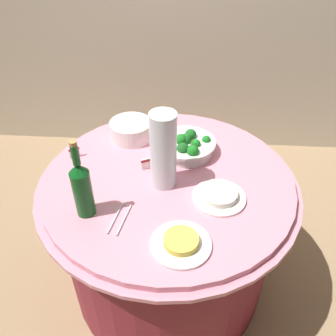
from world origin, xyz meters
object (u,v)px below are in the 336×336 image
at_px(broccoli_bowl, 186,145).
at_px(food_plate_rice, 219,196).
at_px(plate_stack, 131,130).
at_px(serving_tongs, 120,218).
at_px(label_placard_front, 147,163).
at_px(wine_bottle, 82,188).
at_px(label_placard_mid, 74,152).
at_px(decorative_fruit_vase, 163,154).
at_px(food_plate_fried_egg, 181,243).

distance_m(broccoli_bowl, food_plate_rice, 0.34).
relative_size(plate_stack, serving_tongs, 1.25).
bearing_deg(food_plate_rice, label_placard_front, 150.79).
bearing_deg(wine_bottle, label_placard_mid, 112.04).
relative_size(wine_bottle, label_placard_front, 6.11).
bearing_deg(label_placard_mid, serving_tongs, -53.41).
relative_size(decorative_fruit_vase, label_placard_front, 6.18).
relative_size(plate_stack, food_plate_fried_egg, 0.95).
bearing_deg(wine_bottle, plate_stack, 79.39).
height_order(plate_stack, decorative_fruit_vase, decorative_fruit_vase).
relative_size(wine_bottle, serving_tongs, 2.00).
bearing_deg(food_plate_rice, label_placard_mid, 160.05).
height_order(broccoli_bowl, wine_bottle, wine_bottle).
height_order(food_plate_fried_egg, food_plate_rice, same).
height_order(decorative_fruit_vase, food_plate_rice, decorative_fruit_vase).
bearing_deg(plate_stack, serving_tongs, -86.13).
bearing_deg(label_placard_front, broccoli_bowl, 37.28).
distance_m(plate_stack, decorative_fruit_vase, 0.40).
bearing_deg(plate_stack, decorative_fruit_vase, -60.71).
relative_size(broccoli_bowl, label_placard_mid, 5.09).
relative_size(decorative_fruit_vase, food_plate_fried_egg, 1.55).
height_order(decorative_fruit_vase, label_placard_mid, decorative_fruit_vase).
xyz_separation_m(broccoli_bowl, food_plate_fried_egg, (-0.00, -0.56, -0.03)).
bearing_deg(serving_tongs, broccoli_bowl, 61.55).
bearing_deg(serving_tongs, label_placard_mid, 126.59).
bearing_deg(plate_stack, wine_bottle, -100.61).
relative_size(broccoli_bowl, label_placard_front, 5.09).
xyz_separation_m(serving_tongs, food_plate_fried_egg, (0.24, -0.12, 0.01)).
height_order(wine_bottle, serving_tongs, wine_bottle).
xyz_separation_m(broccoli_bowl, food_plate_rice, (0.14, -0.31, -0.03)).
relative_size(wine_bottle, food_plate_fried_egg, 1.53).
xyz_separation_m(wine_bottle, serving_tongs, (0.14, -0.03, -0.12)).
relative_size(wine_bottle, decorative_fruit_vase, 0.99).
bearing_deg(label_placard_front, plate_stack, 113.34).
relative_size(serving_tongs, label_placard_mid, 3.05).
distance_m(plate_stack, label_placard_mid, 0.30).
relative_size(label_placard_front, label_placard_mid, 1.00).
bearing_deg(label_placard_front, wine_bottle, -125.48).
bearing_deg(plate_stack, broccoli_bowl, -21.97).
distance_m(food_plate_fried_egg, label_placard_front, 0.46).
bearing_deg(food_plate_rice, broccoli_bowl, 115.04).
distance_m(serving_tongs, food_plate_rice, 0.41).
bearing_deg(food_plate_fried_egg, decorative_fruit_vase, 104.58).
relative_size(plate_stack, label_placard_front, 3.82).
relative_size(food_plate_rice, label_placard_mid, 4.00).
relative_size(serving_tongs, food_plate_rice, 0.76).
relative_size(wine_bottle, food_plate_rice, 1.53).
xyz_separation_m(food_plate_rice, label_placard_front, (-0.32, 0.18, 0.02)).
distance_m(food_plate_fried_egg, food_plate_rice, 0.29).
relative_size(decorative_fruit_vase, food_plate_rice, 1.55).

